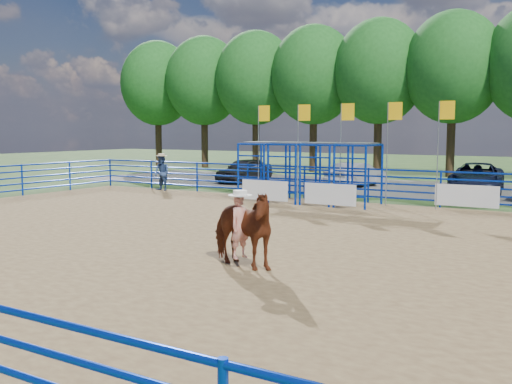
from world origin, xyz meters
TOP-DOWN VIEW (x-y plane):
  - ground at (0.00, 0.00)m, footprint 120.00×120.00m
  - arena_dirt at (0.00, 0.00)m, footprint 30.00×20.00m
  - gravel_strip at (0.00, 17.00)m, footprint 40.00×10.00m
  - horse_and_rider at (1.45, -2.54)m, footprint 2.26×1.45m
  - spectator_cowboy at (-10.75, 9.36)m, footprint 0.96×0.79m
  - car_a at (-9.69, 15.68)m, footprint 1.89×4.30m
  - car_b at (-2.96, 16.39)m, footprint 2.35×4.26m
  - car_c at (3.20, 16.99)m, footprint 2.91×5.45m
  - perimeter_fence at (0.00, 0.00)m, footprint 30.10×20.10m
  - chute_assembly at (-1.90, 8.84)m, footprint 19.32×2.41m
  - treeline at (0.00, 26.00)m, footprint 56.40×6.40m

SIDE VIEW (x-z plane):
  - ground at x=0.00m, z-range 0.00..0.00m
  - gravel_strip at x=0.00m, z-range 0.00..0.01m
  - arena_dirt at x=0.00m, z-range 0.00..0.02m
  - car_b at x=-2.96m, z-range 0.01..1.34m
  - car_a at x=-9.69m, z-range 0.01..1.45m
  - car_c at x=3.20m, z-range 0.01..1.47m
  - perimeter_fence at x=0.00m, z-range 0.00..1.50m
  - spectator_cowboy at x=-10.75m, z-range 0.02..1.89m
  - horse_and_rider at x=1.45m, z-range -0.26..2.20m
  - chute_assembly at x=-1.90m, z-range -0.84..3.36m
  - treeline at x=0.00m, z-range 1.91..13.15m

